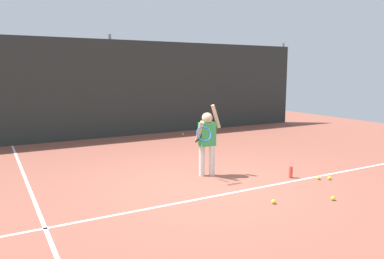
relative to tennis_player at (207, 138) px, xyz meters
name	(u,v)px	position (x,y,z in m)	size (l,w,h in m)	color
ground_plane	(209,184)	(-0.24, -0.48, -0.73)	(20.00, 20.00, 0.00)	brown
court_line_baseline	(228,194)	(-0.24, -1.06, -0.72)	(9.00, 0.05, 0.00)	white
court_line_sideline	(31,193)	(-3.03, 0.52, -0.72)	(0.05, 9.00, 0.00)	white
back_fence_windscreen	(112,89)	(-0.24, 5.04, 0.72)	(13.79, 0.08, 2.90)	#282D2B
fence_post_1	(111,86)	(-0.24, 5.10, 0.80)	(0.09, 0.09, 3.05)	slate
fence_post_2	(282,83)	(6.50, 5.10, 0.80)	(0.09, 0.09, 3.05)	slate
tennis_player	(207,138)	(0.00, 0.00, 0.00)	(0.74, 0.57, 1.35)	silver
water_bottle	(291,172)	(1.29, -0.88, -0.62)	(0.07, 0.07, 0.22)	#D83F33
tennis_ball_0	(329,178)	(1.82, -1.32, -0.69)	(0.07, 0.07, 0.07)	#CCE033
tennis_ball_1	(318,178)	(1.66, -1.21, -0.69)	(0.07, 0.07, 0.07)	#CCE033
tennis_ball_2	(183,134)	(1.75, 4.32, -0.69)	(0.07, 0.07, 0.07)	#CCE033
tennis_ball_3	(273,202)	(0.08, -1.78, -0.69)	(0.07, 0.07, 0.07)	#CCE033
tennis_ball_4	(333,198)	(0.98, -2.11, -0.69)	(0.07, 0.07, 0.07)	#CCE033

